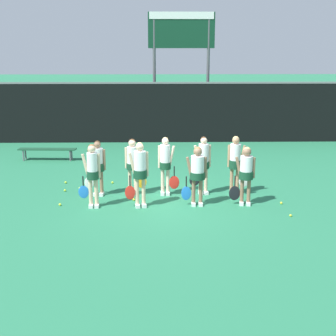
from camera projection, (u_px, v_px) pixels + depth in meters
ground_plane at (167, 200)px, 13.20m from camera, size 140.00×140.00×0.00m
fence_windscreen at (164, 112)px, 21.14m from camera, size 60.00×0.08×2.73m
scoreboard at (181, 43)px, 21.31m from camera, size 3.04×0.15×5.78m
bench_courtside at (47, 150)px, 17.88m from camera, size 2.21×0.47×0.45m
player_0 at (92, 171)px, 12.38m from camera, size 0.61×0.32×1.73m
player_1 at (140, 169)px, 12.39m from camera, size 0.64×0.37×1.77m
player_2 at (197, 171)px, 12.53m from camera, size 0.68×0.41×1.63m
player_3 at (246, 171)px, 12.59m from camera, size 0.68×0.39×1.61m
player_4 at (98, 164)px, 13.42m from camera, size 0.64×0.36×1.62m
player_5 at (133, 162)px, 13.52m from camera, size 0.62×0.35×1.65m
player_6 at (166, 162)px, 13.47m from camera, size 0.62×0.32×1.70m
player_7 at (203, 161)px, 13.53m from camera, size 0.62×0.34×1.71m
player_8 at (235, 160)px, 13.50m from camera, size 0.63×0.35×1.73m
tennis_ball_0 at (143, 186)px, 14.47m from camera, size 0.07×0.07×0.07m
tennis_ball_1 at (66, 182)px, 14.84m from camera, size 0.07×0.07×0.07m
tennis_ball_2 at (281, 203)px, 12.84m from camera, size 0.07×0.07×0.07m
tennis_ball_3 at (134, 200)px, 13.13m from camera, size 0.07×0.07×0.07m
tennis_ball_4 at (112, 183)px, 14.82m from camera, size 0.07×0.07×0.07m
tennis_ball_5 at (291, 215)px, 11.88m from camera, size 0.07×0.07×0.07m
tennis_ball_6 at (80, 188)px, 14.23m from camera, size 0.07×0.07×0.07m
tennis_ball_7 at (60, 205)px, 12.71m from camera, size 0.07×0.07×0.07m
tennis_ball_8 at (65, 190)px, 14.00m from camera, size 0.07×0.07×0.07m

